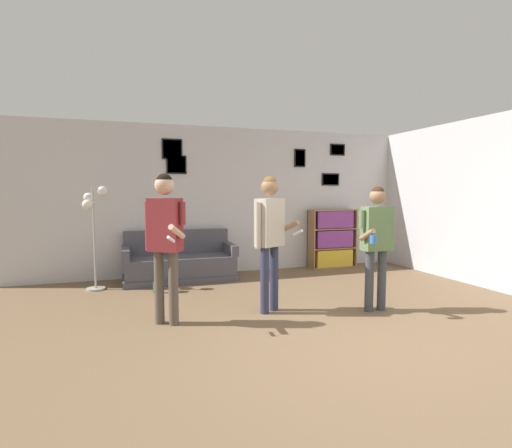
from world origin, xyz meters
name	(u,v)px	position (x,y,z in m)	size (l,w,h in m)	color
ground_plane	(375,351)	(0.00, 0.00, 0.00)	(20.00, 20.00, 0.00)	brown
wall_back	(246,200)	(0.00, 4.13, 1.36)	(8.69, 0.08, 2.70)	silver
wall_right	(465,202)	(3.17, 2.05, 1.35)	(0.06, 6.50, 2.70)	silver
couch	(180,264)	(-1.33, 3.70, 0.28)	(1.88, 0.80, 0.84)	#4C4C56
bookshelf	(332,238)	(1.74, 3.91, 0.58)	(0.96, 0.30, 1.16)	olive
floor_lamp	(93,216)	(-2.67, 3.42, 1.15)	(0.36, 0.40, 1.60)	#ADA89E
person_player_foreground_left	(165,232)	(-1.79, 1.44, 1.06)	(0.43, 0.60, 1.72)	brown
person_player_foreground_center	(270,229)	(-0.51, 1.50, 1.05)	(0.60, 0.39, 1.71)	#2D334C
person_watcher_holding_cup	(377,236)	(0.78, 1.11, 0.96)	(0.51, 0.40, 1.59)	#3D4247
bottle_on_floor	(155,287)	(-1.81, 2.93, 0.09)	(0.06, 0.06, 0.24)	#3D6638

